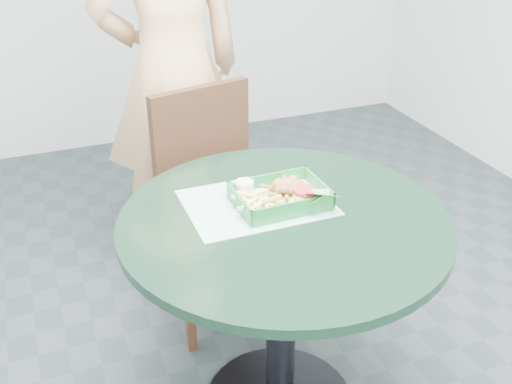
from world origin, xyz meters
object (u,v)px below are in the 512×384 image
object	(u,v)px
dining_chair	(211,191)
diner_person	(170,26)
crab_sandwich	(287,195)
sauce_ramekin	(245,191)
cafe_table	(283,270)
food_basket	(280,205)

from	to	relation	value
dining_chair	diner_person	bearing A→B (deg)	82.42
crab_sandwich	sauce_ramekin	distance (m)	0.13
cafe_table	diner_person	xyz separation A→B (m)	(-0.06, 1.01, 0.53)
cafe_table	diner_person	bearing A→B (deg)	93.51
dining_chair	diner_person	xyz separation A→B (m)	(-0.04, 0.36, 0.57)
cafe_table	dining_chair	bearing A→B (deg)	92.32
crab_sandwich	sauce_ramekin	world-z (taller)	crab_sandwich
diner_person	food_basket	size ratio (longest dim) A/B	8.23
dining_chair	food_basket	world-z (taller)	dining_chair
diner_person	sauce_ramekin	distance (m)	0.92
crab_sandwich	sauce_ramekin	size ratio (longest dim) A/B	2.18
food_basket	sauce_ramekin	distance (m)	0.12
cafe_table	food_basket	distance (m)	0.20
cafe_table	sauce_ramekin	bearing A→B (deg)	116.93
cafe_table	food_basket	size ratio (longest dim) A/B	3.61
crab_sandwich	sauce_ramekin	bearing A→B (deg)	147.93
dining_chair	food_basket	size ratio (longest dim) A/B	3.45
dining_chair	sauce_ramekin	size ratio (longest dim) A/B	16.21
cafe_table	sauce_ramekin	world-z (taller)	sauce_ramekin
dining_chair	diner_person	size ratio (longest dim) A/B	0.42
diner_person	food_basket	bearing A→B (deg)	85.42
cafe_table	crab_sandwich	xyz separation A→B (m)	(0.04, 0.07, 0.22)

